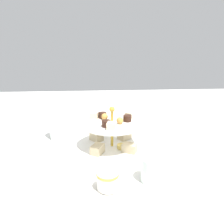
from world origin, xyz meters
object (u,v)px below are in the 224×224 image
Objects in this scene: water_glass_tall_right at (58,123)px; water_glass_short_left at (153,170)px; butter_knife_left at (123,123)px; teacup_with_saucer at (108,182)px; tiered_serving_stand at (112,136)px; butter_knife_right at (38,177)px.

water_glass_tall_right reaches higher than water_glass_short_left.
butter_knife_left is (0.29, 0.17, -0.07)m from water_glass_tall_right.
teacup_with_saucer is at bearing -166.70° from water_glass_short_left.
water_glass_short_left is 0.49m from butter_knife_left.
tiered_serving_stand is 0.25m from teacup_with_saucer.
butter_knife_right is at bearing 68.79° from butter_knife_left.
teacup_with_saucer is 0.53× the size of butter_knife_right.
water_glass_tall_right is at bearing 43.83° from butter_knife_left.
water_glass_short_left is (0.30, -0.32, -0.03)m from water_glass_tall_right.
water_glass_short_left is 0.33m from butter_knife_right.
water_glass_short_left is at bearing 105.21° from butter_knife_left.
tiered_serving_stand is at bearing -26.12° from water_glass_tall_right.
teacup_with_saucer is at bearing -97.33° from tiered_serving_stand.
butter_knife_left is 1.00× the size of butter_knife_right.
tiered_serving_stand is 0.29m from butter_knife_right.
butter_knife_right is (-0.23, -0.17, -0.05)m from tiered_serving_stand.
tiered_serving_stand reaches higher than water_glass_tall_right.
water_glass_tall_right is at bearing 117.34° from teacup_with_saucer.
water_glass_tall_right is at bearing 149.10° from butter_knife_right.
tiered_serving_stand is 1.60× the size of butter_knife_right.
butter_knife_left is (0.11, 0.52, -0.02)m from teacup_with_saucer.
butter_knife_right is (-0.31, -0.44, 0.00)m from butter_knife_left.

